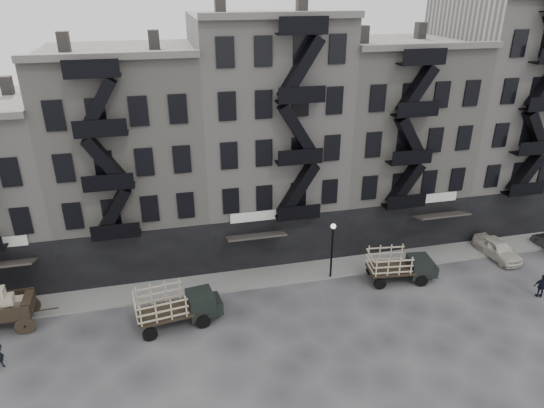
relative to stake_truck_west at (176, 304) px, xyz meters
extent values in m
plane|color=#38383A|center=(7.74, -0.02, -1.45)|extent=(140.00, 140.00, 0.00)
cube|color=slate|center=(7.74, 3.73, -1.37)|extent=(55.00, 2.50, 0.15)
cube|color=gray|center=(-2.26, 9.98, 6.05)|extent=(10.00, 10.00, 15.00)
cube|color=black|center=(-2.26, 5.03, 0.55)|extent=(10.00, 0.35, 4.00)
cube|color=#595651|center=(-2.26, 4.83, 13.75)|extent=(10.00, 0.50, 0.40)
cube|color=#4C4744|center=(-5.26, 9.98, 14.15)|extent=(0.70, 0.70, 1.20)
cube|color=#4C4744|center=(0.24, 9.98, 14.15)|extent=(0.70, 0.70, 1.20)
cube|color=gray|center=(7.74, 9.98, 7.05)|extent=(10.00, 10.00, 17.00)
cube|color=black|center=(7.74, 5.03, 0.55)|extent=(10.00, 0.35, 4.00)
cube|color=#595651|center=(7.74, 4.83, 15.75)|extent=(10.00, 0.50, 0.40)
cube|color=#4C4744|center=(4.74, 9.98, 16.15)|extent=(0.70, 0.70, 1.20)
cube|color=#4C4744|center=(10.24, 9.98, 16.15)|extent=(0.70, 0.70, 1.20)
cube|color=gray|center=(17.74, 9.98, 6.05)|extent=(10.00, 10.00, 15.00)
cube|color=black|center=(17.74, 5.03, 0.55)|extent=(10.00, 0.35, 4.00)
cube|color=#595651|center=(17.74, 4.83, 13.75)|extent=(10.00, 0.50, 0.40)
cube|color=#4C4744|center=(14.74, 9.98, 14.15)|extent=(0.70, 0.70, 1.20)
cube|color=#4C4744|center=(20.24, 9.98, 14.15)|extent=(0.70, 0.70, 1.20)
cube|color=gray|center=(27.74, 9.98, 7.55)|extent=(10.00, 10.00, 18.00)
cube|color=black|center=(27.74, 5.03, 0.55)|extent=(10.00, 0.35, 4.00)
cylinder|color=black|center=(10.74, 2.58, 0.55)|extent=(0.14, 0.14, 4.00)
sphere|color=silver|center=(10.74, 2.58, 2.65)|extent=(0.36, 0.36, 0.36)
cube|color=black|center=(-10.26, 2.07, -0.41)|extent=(3.82, 2.12, 0.21)
cylinder|color=black|center=(-8.76, 1.08, -0.88)|extent=(1.15, 0.15, 1.15)
cylinder|color=black|center=(-8.84, 3.17, -0.88)|extent=(1.15, 0.15, 1.15)
cube|color=black|center=(-8.59, 2.13, 0.01)|extent=(0.58, 1.69, 0.83)
cube|color=black|center=(-0.71, -0.10, -0.44)|extent=(3.49, 2.34, 0.17)
cube|color=black|center=(1.48, 0.20, -0.35)|extent=(1.75, 1.92, 1.44)
cube|color=black|center=(2.33, 0.32, -0.63)|extent=(0.96, 1.53, 0.86)
cylinder|color=black|center=(1.51, -0.76, -1.02)|extent=(0.88, 0.33, 0.86)
cylinder|color=black|center=(1.25, 1.14, -1.02)|extent=(0.88, 0.33, 0.86)
cylinder|color=black|center=(-1.62, -1.19, -1.02)|extent=(0.88, 0.33, 0.86)
cylinder|color=black|center=(-1.88, 0.71, -1.02)|extent=(0.88, 0.33, 0.86)
cube|color=black|center=(14.63, 1.33, -0.51)|extent=(3.22, 2.12, 0.16)
cube|color=black|center=(16.67, 1.09, -0.42)|extent=(1.61, 1.76, 1.34)
cube|color=black|center=(17.47, 1.00, -0.69)|extent=(0.86, 1.41, 0.80)
cylinder|color=black|center=(16.48, 0.21, -1.05)|extent=(0.82, 0.29, 0.80)
cylinder|color=black|center=(16.68, 1.99, -1.05)|extent=(0.82, 0.29, 0.80)
cylinder|color=black|center=(13.55, 0.55, -1.05)|extent=(0.82, 0.29, 0.80)
cylinder|color=black|center=(13.75, 2.33, -1.05)|extent=(0.82, 0.29, 0.80)
imported|color=beige|center=(23.96, 2.46, -0.74)|extent=(2.04, 4.29, 1.42)
imported|color=black|center=(0.91, 1.08, -0.66)|extent=(0.95, 0.88, 1.58)
imported|color=black|center=(23.45, -2.71, -0.61)|extent=(1.06, 0.71, 1.67)
camera|label=1|loc=(0.12, -24.52, 17.51)|focal=32.00mm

